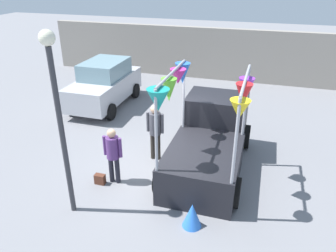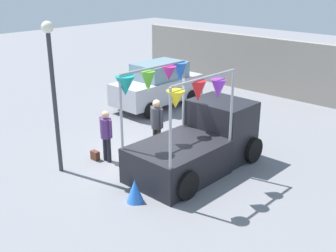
{
  "view_description": "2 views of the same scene",
  "coord_description": "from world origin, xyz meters",
  "px_view_note": "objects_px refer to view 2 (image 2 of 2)",
  "views": [
    {
      "loc": [
        2.55,
        -7.7,
        5.27
      ],
      "look_at": [
        0.34,
        -0.42,
        1.59
      ],
      "focal_mm": 35.0,
      "sensor_mm": 36.0,
      "label": 1
    },
    {
      "loc": [
        8.37,
        -8.27,
        5.44
      ],
      "look_at": [
        0.61,
        -0.04,
        1.27
      ],
      "focal_mm": 45.0,
      "sensor_mm": 36.0,
      "label": 2
    }
  ],
  "objects_px": {
    "person_customer": "(106,131)",
    "handbag": "(95,155)",
    "folded_kite_bundle_azure": "(135,191)",
    "vendor_truck": "(201,139)",
    "parked_car": "(158,85)",
    "street_lamp": "(52,78)",
    "person_vendor": "(157,121)"
  },
  "relations": [
    {
      "from": "vendor_truck",
      "to": "person_customer",
      "type": "height_order",
      "value": "vendor_truck"
    },
    {
      "from": "person_vendor",
      "to": "handbag",
      "type": "relative_size",
      "value": 6.3
    },
    {
      "from": "vendor_truck",
      "to": "street_lamp",
      "type": "xyz_separation_m",
      "value": [
        -2.73,
        -3.01,
        1.88
      ]
    },
    {
      "from": "person_vendor",
      "to": "street_lamp",
      "type": "height_order",
      "value": "street_lamp"
    },
    {
      "from": "parked_car",
      "to": "folded_kite_bundle_azure",
      "type": "xyz_separation_m",
      "value": [
        5.14,
        -6.04,
        -0.64
      ]
    },
    {
      "from": "person_vendor",
      "to": "folded_kite_bundle_azure",
      "type": "bearing_deg",
      "value": -55.63
    },
    {
      "from": "vendor_truck",
      "to": "handbag",
      "type": "distance_m",
      "value": 3.29
    },
    {
      "from": "handbag",
      "to": "folded_kite_bundle_azure",
      "type": "relative_size",
      "value": 0.47
    },
    {
      "from": "parked_car",
      "to": "person_vendor",
      "type": "xyz_separation_m",
      "value": [
        3.42,
        -3.52,
        0.13
      ]
    },
    {
      "from": "person_customer",
      "to": "person_vendor",
      "type": "xyz_separation_m",
      "value": [
        0.67,
        1.47,
        0.11
      ]
    },
    {
      "from": "parked_car",
      "to": "folded_kite_bundle_azure",
      "type": "relative_size",
      "value": 6.67
    },
    {
      "from": "person_customer",
      "to": "handbag",
      "type": "bearing_deg",
      "value": -150.26
    },
    {
      "from": "person_vendor",
      "to": "folded_kite_bundle_azure",
      "type": "relative_size",
      "value": 2.94
    },
    {
      "from": "handbag",
      "to": "folded_kite_bundle_azure",
      "type": "xyz_separation_m",
      "value": [
        2.74,
        -0.85,
        0.16
      ]
    },
    {
      "from": "vendor_truck",
      "to": "person_customer",
      "type": "bearing_deg",
      "value": -143.69
    },
    {
      "from": "vendor_truck",
      "to": "street_lamp",
      "type": "height_order",
      "value": "street_lamp"
    },
    {
      "from": "street_lamp",
      "to": "person_customer",
      "type": "bearing_deg",
      "value": 70.75
    },
    {
      "from": "vendor_truck",
      "to": "folded_kite_bundle_azure",
      "type": "bearing_deg",
      "value": -87.37
    },
    {
      "from": "handbag",
      "to": "street_lamp",
      "type": "distance_m",
      "value": 2.85
    },
    {
      "from": "folded_kite_bundle_azure",
      "to": "vendor_truck",
      "type": "bearing_deg",
      "value": 92.63
    },
    {
      "from": "vendor_truck",
      "to": "parked_car",
      "type": "distance_m",
      "value": 6.02
    },
    {
      "from": "handbag",
      "to": "parked_car",
      "type": "bearing_deg",
      "value": 114.85
    },
    {
      "from": "vendor_truck",
      "to": "folded_kite_bundle_azure",
      "type": "xyz_separation_m",
      "value": [
        0.12,
        -2.72,
        -0.57
      ]
    },
    {
      "from": "vendor_truck",
      "to": "handbag",
      "type": "height_order",
      "value": "vendor_truck"
    },
    {
      "from": "person_customer",
      "to": "folded_kite_bundle_azure",
      "type": "bearing_deg",
      "value": -23.75
    },
    {
      "from": "person_vendor",
      "to": "folded_kite_bundle_azure",
      "type": "xyz_separation_m",
      "value": [
        1.72,
        -2.52,
        -0.77
      ]
    },
    {
      "from": "person_customer",
      "to": "handbag",
      "type": "height_order",
      "value": "person_customer"
    },
    {
      "from": "person_vendor",
      "to": "parked_car",
      "type": "bearing_deg",
      "value": 134.19
    },
    {
      "from": "person_vendor",
      "to": "street_lamp",
      "type": "xyz_separation_m",
      "value": [
        -1.13,
        -2.81,
        1.67
      ]
    },
    {
      "from": "handbag",
      "to": "folded_kite_bundle_azure",
      "type": "height_order",
      "value": "folded_kite_bundle_azure"
    },
    {
      "from": "street_lamp",
      "to": "folded_kite_bundle_azure",
      "type": "height_order",
      "value": "street_lamp"
    },
    {
      "from": "parked_car",
      "to": "street_lamp",
      "type": "relative_size",
      "value": 0.94
    }
  ]
}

